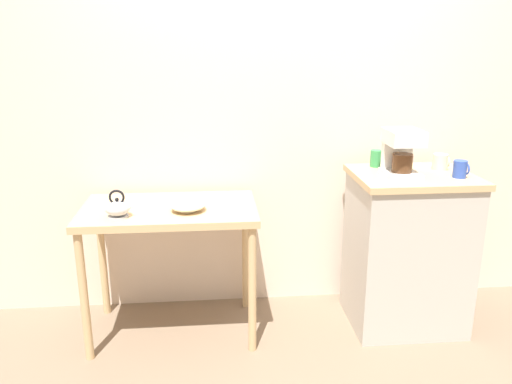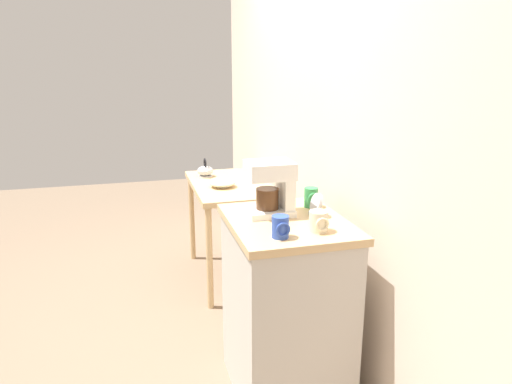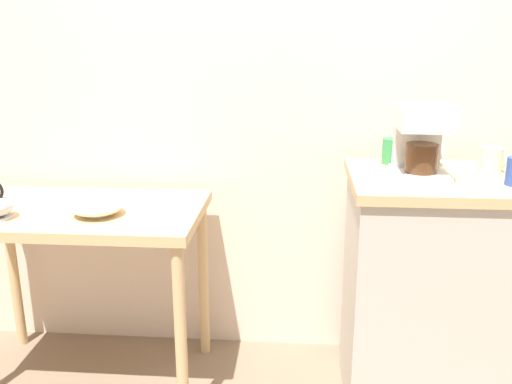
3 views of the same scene
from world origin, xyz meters
TOP-DOWN VIEW (x-y plane):
  - ground_plane at (0.00, 0.00)m, footprint 8.00×8.00m
  - back_wall at (0.10, 0.39)m, footprint 4.40×0.10m
  - wooden_table at (-0.64, -0.00)m, footprint 0.96×0.57m
  - kitchen_counter at (0.73, -0.02)m, footprint 0.67×0.54m
  - bowl_stoneware at (-0.54, -0.08)m, footprint 0.19×0.19m
  - teakettle at (-0.89, -0.15)m, footprint 0.15×0.13m
  - coffee_maker at (0.63, -0.06)m, footprint 0.18×0.22m
  - mug_small_cream at (0.91, 0.06)m, footprint 0.09×0.08m
  - mug_blue at (0.94, -0.13)m, footprint 0.08×0.07m
  - mug_tall_green at (0.57, 0.16)m, footprint 0.08×0.07m
  - table_clock at (0.71, 0.13)m, footprint 0.10×0.05m

SIDE VIEW (x-z plane):
  - ground_plane at x=0.00m, z-range 0.00..0.00m
  - kitchen_counter at x=0.73m, z-range 0.00..0.93m
  - wooden_table at x=-0.64m, z-range 0.29..1.05m
  - bowl_stoneware at x=-0.54m, z-range 0.77..0.83m
  - teakettle at x=-0.89m, z-range 0.74..0.89m
  - mug_small_cream at x=0.91m, z-range 0.93..1.02m
  - mug_blue at x=0.94m, z-range 0.93..1.02m
  - mug_tall_green at x=0.57m, z-range 0.93..1.03m
  - table_clock at x=0.71m, z-range 0.92..1.04m
  - coffee_maker at x=0.63m, z-range 0.94..1.20m
  - back_wall at x=0.10m, z-range 0.00..2.80m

